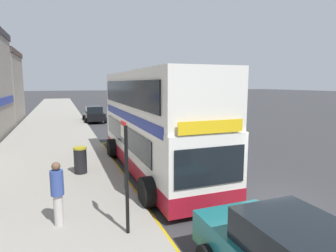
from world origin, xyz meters
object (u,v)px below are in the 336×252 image
object	(u,v)px
double_decker_bus	(153,125)
litter_bin	(80,160)
bus_stop_sign	(126,169)
pedestrian_further_back	(57,191)
parked_car_white_behind	(127,106)
parked_car_grey_across	(178,121)
parked_car_black_distant	(94,114)

from	to	relation	value
double_decker_bus	litter_bin	distance (m)	3.45
bus_stop_sign	litter_bin	bearing A→B (deg)	98.18
pedestrian_further_back	parked_car_white_behind	bearing A→B (deg)	74.17
bus_stop_sign	parked_car_grey_across	xyz separation A→B (m)	(7.58, 14.77, -0.99)
parked_car_white_behind	parked_car_grey_across	world-z (taller)	same
parked_car_grey_across	bus_stop_sign	bearing A→B (deg)	-117.97
litter_bin	double_decker_bus	bearing A→B (deg)	-4.42
parked_car_white_behind	pedestrian_further_back	size ratio (longest dim) A/B	2.42
bus_stop_sign	parked_car_white_behind	size ratio (longest dim) A/B	0.67
parked_car_black_distant	pedestrian_further_back	size ratio (longest dim) A/B	2.42
pedestrian_further_back	litter_bin	distance (m)	4.53
bus_stop_sign	parked_car_black_distant	xyz separation A→B (m)	(1.71, 22.85, -0.99)
parked_car_white_behind	parked_car_grey_across	bearing A→B (deg)	-86.71
parked_car_black_distant	parked_car_white_behind	size ratio (longest dim) A/B	1.00
double_decker_bus	litter_bin	size ratio (longest dim) A/B	9.24
double_decker_bus	litter_bin	world-z (taller)	double_decker_bus
parked_car_grey_across	litter_bin	bearing A→B (deg)	-132.59
double_decker_bus	parked_car_white_behind	distance (m)	28.13
parked_car_black_distant	pedestrian_further_back	bearing A→B (deg)	-97.91
parked_car_black_distant	parked_car_grey_across	world-z (taller)	same
double_decker_bus	parked_car_black_distant	bearing A→B (deg)	92.19
bus_stop_sign	pedestrian_further_back	bearing A→B (deg)	148.94
parked_car_black_distant	parked_car_white_behind	world-z (taller)	same
parked_car_white_behind	double_decker_bus	bearing A→B (deg)	-97.57
parked_car_grey_across	pedestrian_further_back	bearing A→B (deg)	-124.55
parked_car_black_distant	litter_bin	world-z (taller)	parked_car_black_distant
parked_car_grey_across	litter_bin	distance (m)	12.55
double_decker_bus	pedestrian_further_back	distance (m)	5.89
parked_car_grey_across	pedestrian_further_back	distance (m)	16.59
double_decker_bus	litter_bin	bearing A→B (deg)	175.58
bus_stop_sign	parked_car_white_behind	xyz separation A→B (m)	(7.40, 32.83, -0.99)
double_decker_bus	pedestrian_further_back	size ratio (longest dim) A/B	5.97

